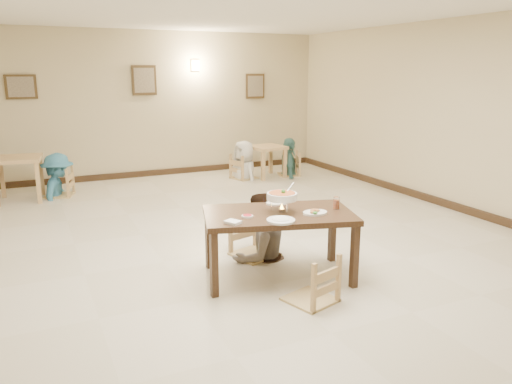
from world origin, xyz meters
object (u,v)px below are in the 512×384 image
bg_table_right (267,152)px  bg_chair_rl (244,156)px  chair_near (311,257)px  bg_diner_b (56,153)px  bg_table_left (18,165)px  bg_diner_d (289,138)px  main_table (279,220)px  main_diner (260,193)px  bg_chair_lr (57,170)px  bg_diner_c (244,141)px  bg_chair_rr (289,153)px  drink_glass (336,203)px  curry_warmer (282,196)px  chair_far (255,215)px

bg_table_right → bg_chair_rl: (-0.51, 0.05, -0.04)m
chair_near → bg_diner_b: (-1.92, 5.52, 0.32)m
bg_table_left → bg_diner_d: bearing=-0.6°
bg_table_left → bg_diner_b: (0.62, 0.06, 0.15)m
main_table → bg_table_right: main_table is taller
main_diner → chair_near: bearing=73.4°
bg_chair_lr → bg_diner_c: (3.61, -0.03, 0.31)m
bg_table_right → bg_chair_rl: bearing=174.0°
bg_chair_rr → bg_diner_c: (-1.01, 0.09, 0.32)m
drink_glass → bg_table_left: size_ratio=0.16×
curry_warmer → bg_diner_c: bearing=70.9°
bg_table_left → chair_near: bearing=-65.1°
bg_chair_lr → bg_chair_rr: (4.63, -0.11, -0.01)m
bg_diner_c → bg_diner_d: bg_diner_d is taller
chair_far → bg_diner_c: size_ratio=0.64×
bg_table_left → bg_diner_b: bg_diner_b is taller
main_table → bg_chair_lr: (-1.90, 4.87, -0.17)m
main_table → bg_table_left: (-2.52, 4.81, -0.03)m
bg_table_right → bg_diner_c: size_ratio=0.46×
bg_chair_lr → bg_diner_c: 3.63m
drink_glass → bg_chair_lr: (-2.54, 5.01, -0.31)m
curry_warmer → drink_glass: bearing=-13.4°
bg_table_left → bg_chair_rr: size_ratio=0.89×
chair_near → bg_table_left: size_ratio=1.09×
chair_far → bg_diner_c: bearing=52.0°
bg_table_left → bg_table_right: bearing=-0.2°
chair_far → bg_table_left: 4.85m
curry_warmer → bg_diner_b: size_ratio=0.23×
chair_far → bg_diner_c: (1.67, 4.15, 0.28)m
drink_glass → chair_near: bearing=-140.2°
bg_table_right → bg_chair_rr: size_ratio=0.77×
bg_diner_d → bg_diner_b: bearing=109.5°
main_diner → bg_chair_rr: size_ratio=1.67×
drink_glass → bg_diner_b: bg_diner_b is taller
chair_near → curry_warmer: (0.02, 0.65, 0.44)m
bg_diner_b → bg_table_right: bearing=-71.7°
main_diner → bg_diner_b: (-1.99, 4.24, -0.02)m
bg_chair_rl → bg_diner_b: bearing=71.6°
main_table → chair_far: chair_far is taller
main_table → bg_diner_d: 5.49m
bg_diner_b → bg_diner_c: (3.61, -0.03, 0.02)m
chair_near → curry_warmer: 0.79m
bg_chair_rl → bg_chair_lr: bearing=71.6°
curry_warmer → bg_diner_d: 5.46m
bg_table_right → bg_chair_rr: 0.51m
main_diner → curry_warmer: size_ratio=4.39×
bg_table_right → bg_chair_rl: bg_chair_rl is taller
main_diner → bg_table_right: bearing=-131.0°
bg_table_left → bg_chair_rl: 4.23m
curry_warmer → bg_chair_rl: (1.67, 4.84, -0.42)m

